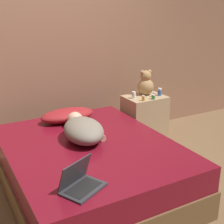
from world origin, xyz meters
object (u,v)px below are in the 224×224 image
object	(u,v)px
pillow	(68,115)
person_lying	(83,129)
bottle_red	(154,94)
bottle_white	(134,95)
bottle_amber	(143,98)
teddy_bear	(146,84)
bottle_green	(153,97)
laptop	(80,183)
bottle_blue	(160,92)

from	to	relation	value
pillow	person_lying	xyz separation A→B (m)	(-0.05, -0.53, 0.03)
person_lying	bottle_red	bearing A→B (deg)	29.95
person_lying	bottle_white	size ratio (longest dim) A/B	8.88
person_lying	bottle_amber	xyz separation A→B (m)	(0.93, 0.36, 0.08)
teddy_bear	bottle_green	xyz separation A→B (m)	(-0.03, -0.21, -0.11)
teddy_bear	bottle_amber	size ratio (longest dim) A/B	4.87
pillow	bottle_white	bearing A→B (deg)	-2.64
bottle_amber	pillow	bearing A→B (deg)	168.74
person_lying	laptop	world-z (taller)	laptop
bottle_amber	bottle_white	bearing A→B (deg)	108.99
person_lying	bottle_red	xyz separation A→B (m)	(1.14, 0.43, 0.08)
teddy_bear	bottle_green	size ratio (longest dim) A/B	5.30
pillow	bottle_blue	bearing A→B (deg)	-3.99
bottle_blue	bottle_amber	bearing A→B (deg)	-163.20
person_lying	laptop	distance (m)	0.86
person_lying	bottle_blue	xyz separation A→B (m)	(1.24, 0.45, 0.10)
pillow	bottle_amber	size ratio (longest dim) A/B	9.34
teddy_bear	bottle_blue	xyz separation A→B (m)	(0.13, -0.12, -0.09)
bottle_amber	bottle_red	bearing A→B (deg)	20.31
pillow	teddy_bear	xyz separation A→B (m)	(1.06, 0.04, 0.22)
bottle_amber	bottle_white	distance (m)	0.15
teddy_bear	bottle_amber	world-z (taller)	teddy_bear
bottle_blue	bottle_green	distance (m)	0.19
pillow	bottle_green	distance (m)	1.04
bottle_blue	bottle_red	xyz separation A→B (m)	(-0.10, -0.01, -0.02)
pillow	bottle_blue	distance (m)	1.20
teddy_bear	bottle_green	distance (m)	0.24
laptop	bottle_green	world-z (taller)	same
person_lying	pillow	bearing A→B (deg)	93.79
teddy_bear	bottle_amber	distance (m)	0.29
pillow	person_lying	size ratio (longest dim) A/B	0.82
pillow	bottle_amber	bearing A→B (deg)	-11.26
bottle_amber	bottle_green	world-z (taller)	bottle_amber
person_lying	bottle_green	world-z (taller)	bottle_green
bottle_red	person_lying	bearing A→B (deg)	-159.23
bottle_blue	bottle_green	world-z (taller)	bottle_blue
bottle_blue	bottle_red	world-z (taller)	bottle_blue
teddy_bear	bottle_white	bearing A→B (deg)	-161.34
teddy_bear	bottle_red	size ratio (longest dim) A/B	5.29
person_lying	bottle_blue	world-z (taller)	bottle_blue
laptop	teddy_bear	world-z (taller)	teddy_bear
bottle_blue	bottle_white	size ratio (longest dim) A/B	1.12
pillow	bottle_green	size ratio (longest dim) A/B	10.16
laptop	person_lying	bearing A→B (deg)	37.87
teddy_bear	bottle_white	size ratio (longest dim) A/B	3.79
teddy_bear	bottle_green	bearing A→B (deg)	-98.76
teddy_bear	bottle_blue	distance (m)	0.20
person_lying	bottle_blue	distance (m)	1.32
laptop	bottle_red	bearing A→B (deg)	11.83
bottle_white	laptop	bearing A→B (deg)	-134.53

